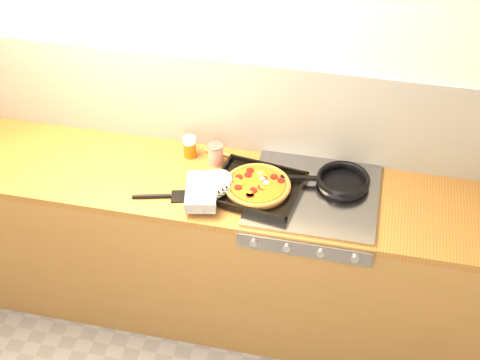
% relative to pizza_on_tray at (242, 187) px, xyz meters
% --- Properties ---
extents(room_shell, '(3.20, 3.20, 3.20)m').
position_rel_pizza_on_tray_xyz_m(room_shell, '(-0.12, 0.35, 0.21)').
color(room_shell, white).
rests_on(room_shell, ground).
extents(counter_run, '(3.20, 0.62, 0.90)m').
position_rel_pizza_on_tray_xyz_m(counter_run, '(-0.12, 0.06, -0.49)').
color(counter_run, brown).
rests_on(counter_run, ground).
extents(stovetop, '(0.60, 0.56, 0.02)m').
position_rel_pizza_on_tray_xyz_m(stovetop, '(0.33, 0.06, -0.04)').
color(stovetop, gray).
rests_on(stovetop, counter_run).
extents(pizza_on_tray, '(0.56, 0.45, 0.07)m').
position_rel_pizza_on_tray_xyz_m(pizza_on_tray, '(0.00, 0.00, 0.00)').
color(pizza_on_tray, black).
rests_on(pizza_on_tray, stovetop).
extents(frying_pan, '(0.44, 0.30, 0.04)m').
position_rel_pizza_on_tray_xyz_m(frying_pan, '(0.45, 0.15, -0.01)').
color(frying_pan, black).
rests_on(frying_pan, stovetop).
extents(tomato_can, '(0.09, 0.09, 0.11)m').
position_rel_pizza_on_tray_xyz_m(tomato_can, '(-0.18, 0.20, 0.01)').
color(tomato_can, maroon).
rests_on(tomato_can, counter_run).
extents(juice_glass, '(0.07, 0.07, 0.11)m').
position_rel_pizza_on_tray_xyz_m(juice_glass, '(-0.32, 0.23, 0.01)').
color(juice_glass, '#C5520B').
rests_on(juice_glass, counter_run).
extents(wooden_spoon, '(0.30, 0.08, 0.02)m').
position_rel_pizza_on_tray_xyz_m(wooden_spoon, '(-0.08, 0.25, -0.03)').
color(wooden_spoon, '#A47645').
rests_on(wooden_spoon, counter_run).
extents(black_spatula, '(0.29, 0.12, 0.02)m').
position_rel_pizza_on_tray_xyz_m(black_spatula, '(-0.35, -0.10, -0.04)').
color(black_spatula, black).
rests_on(black_spatula, counter_run).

